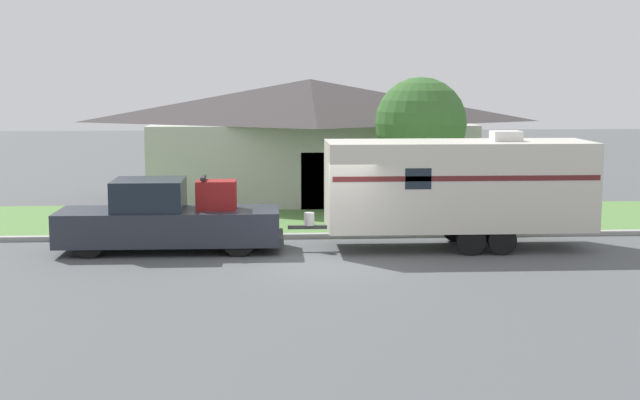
% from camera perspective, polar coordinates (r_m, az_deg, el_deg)
% --- Properties ---
extents(ground_plane, '(120.00, 120.00, 0.00)m').
position_cam_1_polar(ground_plane, '(23.08, 0.71, -4.10)').
color(ground_plane, '#515456').
extents(curb_strip, '(80.00, 0.30, 0.14)m').
position_cam_1_polar(curb_strip, '(26.74, 0.15, -2.30)').
color(curb_strip, '#999993').
rests_on(curb_strip, ground_plane).
extents(lawn_strip, '(80.00, 7.00, 0.03)m').
position_cam_1_polar(lawn_strip, '(30.34, -0.27, -1.19)').
color(lawn_strip, '#568442').
rests_on(lawn_strip, ground_plane).
extents(house_across_street, '(13.13, 7.60, 4.73)m').
position_cam_1_polar(house_across_street, '(35.61, -0.63, 4.08)').
color(house_across_street, '#B2B2A8').
rests_on(house_across_street, ground_plane).
extents(pickup_truck, '(6.18, 2.00, 2.08)m').
position_cam_1_polar(pickup_truck, '(24.93, -9.71, -1.23)').
color(pickup_truck, black).
rests_on(pickup_truck, ground_plane).
extents(travel_trailer, '(8.45, 2.38, 3.30)m').
position_cam_1_polar(travel_trailer, '(25.21, 8.84, 0.95)').
color(travel_trailer, black).
rests_on(travel_trailer, ground_plane).
extents(mailbox, '(0.48, 0.20, 1.24)m').
position_cam_1_polar(mailbox, '(28.80, 14.89, -0.05)').
color(mailbox, brown).
rests_on(mailbox, ground_plane).
extents(tree_in_yard, '(3.10, 3.10, 4.81)m').
position_cam_1_polar(tree_in_yard, '(30.39, 6.45, 4.90)').
color(tree_in_yard, brown).
rests_on(tree_in_yard, ground_plane).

